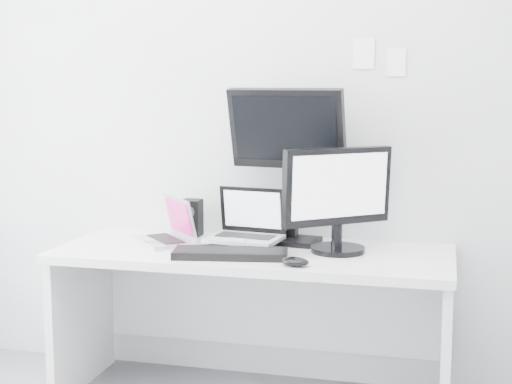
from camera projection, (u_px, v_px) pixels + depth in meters
The scene contains 11 objects.
back_wall at pixel (271, 111), 3.74m from camera, with size 3.60×3.60×0.00m, color silver.
desk at pixel (253, 327), 3.54m from camera, with size 1.80×0.70×0.73m, color white.
macbook at pixel (163, 220), 3.62m from camera, with size 0.30×0.23×0.23m, color silver.
speaker at pixel (192, 218), 3.79m from camera, with size 0.09×0.09×0.18m, color black.
dell_laptop at pixel (244, 217), 3.54m from camera, with size 0.33×0.26×0.28m, color #A9ACB1.
rear_monitor at pixel (288, 164), 3.59m from camera, with size 0.55×0.20×0.75m, color black.
samsung_monitor at pixel (339, 199), 3.41m from camera, with size 0.53×0.24×0.49m, color black.
keyboard at pixel (230, 254), 3.34m from camera, with size 0.50×0.18×0.03m, color black.
mouse at pixel (295, 262), 3.17m from camera, with size 0.12×0.08×0.04m, color black.
wall_note_0 at pixel (364, 54), 3.59m from camera, with size 0.10×0.00×0.14m, color white.
wall_note_1 at pixel (396, 62), 3.56m from camera, with size 0.09×0.00×0.13m, color white.
Camera 1 is at (0.85, -2.06, 1.49)m, focal length 53.70 mm.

